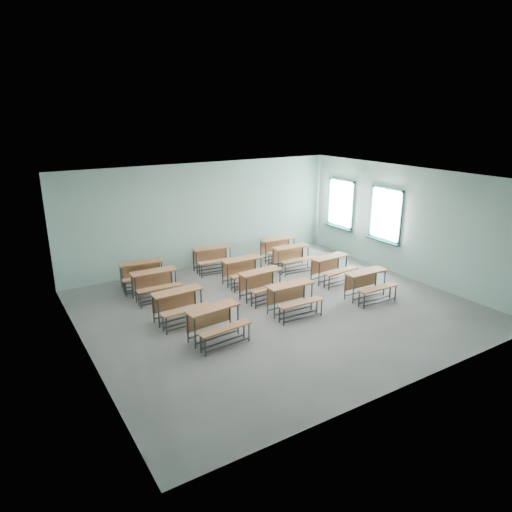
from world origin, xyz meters
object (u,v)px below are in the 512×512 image
at_px(desk_unit_r3c2, 279,246).
at_px(desk_unit_r0c2, 368,281).
at_px(desk_unit_r1c2, 332,265).
at_px(desk_unit_r0c0, 216,319).
at_px(desk_unit_r1c1, 263,281).
at_px(desk_unit_r1c0, 179,302).
at_px(desk_unit_r2c0, 155,281).
at_px(desk_unit_r0c1, 292,295).
at_px(desk_unit_r3c1, 213,256).
at_px(desk_unit_r3c0, 142,271).
at_px(desk_unit_r2c2, 293,254).
at_px(desk_unit_r2c1, 244,268).

bearing_deg(desk_unit_r3c2, desk_unit_r0c2, -84.24).
xyz_separation_m(desk_unit_r1c2, desk_unit_r3c2, (-0.19, 2.35, 0.00)).
relative_size(desk_unit_r0c0, desk_unit_r1c1, 1.02).
height_order(desk_unit_r1c0, desk_unit_r2c0, same).
bearing_deg(desk_unit_r0c1, desk_unit_r0c0, -171.67).
relative_size(desk_unit_r2c0, desk_unit_r3c2, 0.98).
xyz_separation_m(desk_unit_r1c0, desk_unit_r3c1, (2.22, 2.72, 0.00)).
relative_size(desk_unit_r1c2, desk_unit_r3c1, 0.98).
xyz_separation_m(desk_unit_r0c1, desk_unit_r3c0, (-2.52, 3.51, 0.00)).
bearing_deg(desk_unit_r3c0, desk_unit_r1c0, -81.57).
bearing_deg(desk_unit_r3c2, desk_unit_r0c1, -116.71).
bearing_deg(desk_unit_r2c0, desk_unit_r0c0, -82.24).
bearing_deg(desk_unit_r3c0, desk_unit_r0c2, -31.71).
bearing_deg(desk_unit_r3c2, desk_unit_r2c2, -95.66).
distance_m(desk_unit_r1c1, desk_unit_r2c0, 2.77).
bearing_deg(desk_unit_r0c1, desk_unit_r3c2, 61.99).
relative_size(desk_unit_r1c2, desk_unit_r2c2, 1.00).
bearing_deg(desk_unit_r1c0, desk_unit_r0c1, -25.10).
bearing_deg(desk_unit_r2c0, desk_unit_r3c0, 95.56).
xyz_separation_m(desk_unit_r0c0, desk_unit_r3c1, (1.93, 3.98, 0.00)).
distance_m(desk_unit_r1c2, desk_unit_r2c2, 1.45).
height_order(desk_unit_r2c0, desk_unit_r3c0, same).
relative_size(desk_unit_r1c0, desk_unit_r2c1, 1.02).
bearing_deg(desk_unit_r0c2, desk_unit_r3c2, 94.02).
distance_m(desk_unit_r0c1, desk_unit_r2c2, 3.20).
bearing_deg(desk_unit_r2c2, desk_unit_r3c1, 155.11).
bearing_deg(desk_unit_r0c1, desk_unit_r3c0, 127.70).
height_order(desk_unit_r2c1, desk_unit_r3c0, same).
relative_size(desk_unit_r1c1, desk_unit_r3c0, 0.97).
height_order(desk_unit_r0c0, desk_unit_r0c2, same).
distance_m(desk_unit_r0c1, desk_unit_r1c0, 2.67).
xyz_separation_m(desk_unit_r1c1, desk_unit_r2c1, (0.10, 1.14, 0.00)).
height_order(desk_unit_r0c1, desk_unit_r3c0, same).
distance_m(desk_unit_r1c2, desk_unit_r2c0, 4.91).
height_order(desk_unit_r0c0, desk_unit_r1c1, same).
xyz_separation_m(desk_unit_r1c2, desk_unit_r2c1, (-2.23, 1.14, 0.00)).
distance_m(desk_unit_r1c2, desk_unit_r2c1, 2.50).
xyz_separation_m(desk_unit_r0c2, desk_unit_r3c2, (-0.16, 3.81, 0.00)).
bearing_deg(desk_unit_r0c1, desk_unit_r2c1, 91.99).
xyz_separation_m(desk_unit_r1c0, desk_unit_r2c0, (-0.00, 1.60, 0.00)).
distance_m(desk_unit_r1c0, desk_unit_r1c2, 4.69).
xyz_separation_m(desk_unit_r0c0, desk_unit_r2c2, (4.05, 2.82, 0.00)).
height_order(desk_unit_r0c1, desk_unit_r1c0, same).
xyz_separation_m(desk_unit_r1c1, desk_unit_r3c2, (2.14, 2.35, 0.00)).
xyz_separation_m(desk_unit_r2c0, desk_unit_r3c0, (-0.06, 0.88, 0.00)).
bearing_deg(desk_unit_r1c2, desk_unit_r0c2, -95.33).
bearing_deg(desk_unit_r0c1, desk_unit_r1c2, 29.67).
distance_m(desk_unit_r0c0, desk_unit_r1c1, 2.50).
distance_m(desk_unit_r0c1, desk_unit_r1c2, 2.52).
height_order(desk_unit_r1c0, desk_unit_r2c2, same).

